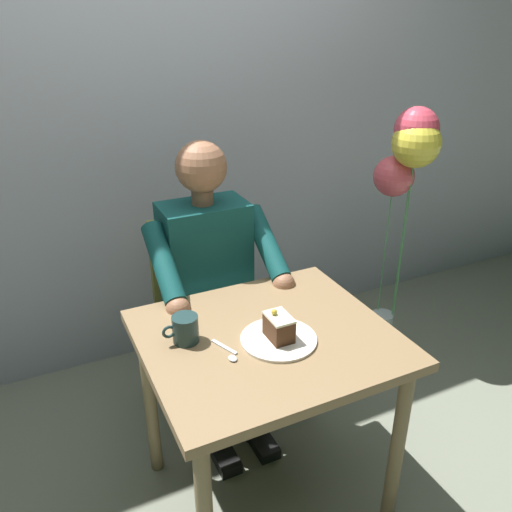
{
  "coord_description": "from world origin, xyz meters",
  "views": [
    {
      "loc": [
        0.66,
        1.3,
        1.73
      ],
      "look_at": [
        -0.01,
        -0.1,
        1.0
      ],
      "focal_mm": 36.2,
      "sensor_mm": 36.0,
      "label": 1
    }
  ],
  "objects_px": {
    "balloon_display": "(407,169)",
    "chair": "(201,304)",
    "seated_person": "(213,288)",
    "dessert_spoon": "(229,353)",
    "cake_slice": "(279,327)",
    "coffee_cup": "(185,329)",
    "dining_table": "(267,361)"
  },
  "relations": [
    {
      "from": "balloon_display",
      "to": "seated_person",
      "type": "bearing_deg",
      "value": 3.86
    },
    {
      "from": "seated_person",
      "to": "coffee_cup",
      "type": "relative_size",
      "value": 10.52
    },
    {
      "from": "cake_slice",
      "to": "coffee_cup",
      "type": "distance_m",
      "value": 0.31
    },
    {
      "from": "dining_table",
      "to": "cake_slice",
      "type": "bearing_deg",
      "value": 112.15
    },
    {
      "from": "seated_person",
      "to": "coffee_cup",
      "type": "bearing_deg",
      "value": 58.95
    },
    {
      "from": "seated_person",
      "to": "coffee_cup",
      "type": "height_order",
      "value": "seated_person"
    },
    {
      "from": "coffee_cup",
      "to": "balloon_display",
      "type": "distance_m",
      "value": 1.42
    },
    {
      "from": "coffee_cup",
      "to": "balloon_display",
      "type": "xyz_separation_m",
      "value": [
        -1.31,
        -0.5,
        0.25
      ]
    },
    {
      "from": "balloon_display",
      "to": "chair",
      "type": "bearing_deg",
      "value": -5.36
    },
    {
      "from": "dining_table",
      "to": "cake_slice",
      "type": "distance_m",
      "value": 0.17
    },
    {
      "from": "dining_table",
      "to": "balloon_display",
      "type": "bearing_deg",
      "value": -150.82
    },
    {
      "from": "seated_person",
      "to": "balloon_display",
      "type": "height_order",
      "value": "balloon_display"
    },
    {
      "from": "dining_table",
      "to": "coffee_cup",
      "type": "bearing_deg",
      "value": -17.86
    },
    {
      "from": "dessert_spoon",
      "to": "balloon_display",
      "type": "distance_m",
      "value": 1.39
    },
    {
      "from": "cake_slice",
      "to": "balloon_display",
      "type": "relative_size",
      "value": 0.08
    },
    {
      "from": "cake_slice",
      "to": "chair",
      "type": "bearing_deg",
      "value": -88.54
    },
    {
      "from": "chair",
      "to": "balloon_display",
      "type": "distance_m",
      "value": 1.19
    },
    {
      "from": "cake_slice",
      "to": "dessert_spoon",
      "type": "xyz_separation_m",
      "value": [
        0.18,
        -0.0,
        -0.05
      ]
    },
    {
      "from": "dining_table",
      "to": "coffee_cup",
      "type": "height_order",
      "value": "coffee_cup"
    },
    {
      "from": "coffee_cup",
      "to": "dessert_spoon",
      "type": "relative_size",
      "value": 0.86
    },
    {
      "from": "cake_slice",
      "to": "coffee_cup",
      "type": "height_order",
      "value": "cake_slice"
    },
    {
      "from": "seated_person",
      "to": "dining_table",
      "type": "bearing_deg",
      "value": 90.0
    },
    {
      "from": "chair",
      "to": "seated_person",
      "type": "bearing_deg",
      "value": 90.0
    },
    {
      "from": "dining_table",
      "to": "balloon_display",
      "type": "xyz_separation_m",
      "value": [
        -1.05,
        -0.59,
        0.4
      ]
    },
    {
      "from": "dining_table",
      "to": "chair",
      "type": "relative_size",
      "value": 0.92
    },
    {
      "from": "chair",
      "to": "coffee_cup",
      "type": "distance_m",
      "value": 0.72
    },
    {
      "from": "seated_person",
      "to": "dessert_spoon",
      "type": "xyz_separation_m",
      "value": [
        0.16,
        0.56,
        0.08
      ]
    },
    {
      "from": "dining_table",
      "to": "chair",
      "type": "distance_m",
      "value": 0.7
    },
    {
      "from": "chair",
      "to": "dessert_spoon",
      "type": "height_order",
      "value": "chair"
    },
    {
      "from": "cake_slice",
      "to": "dessert_spoon",
      "type": "bearing_deg",
      "value": -0.59
    },
    {
      "from": "chair",
      "to": "seated_person",
      "type": "distance_m",
      "value": 0.24
    },
    {
      "from": "dessert_spoon",
      "to": "coffee_cup",
      "type": "bearing_deg",
      "value": -51.9
    }
  ]
}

